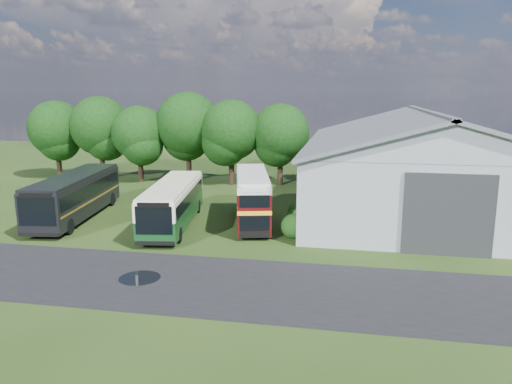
% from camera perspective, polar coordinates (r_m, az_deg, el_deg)
% --- Properties ---
extents(ground, '(120.00, 120.00, 0.00)m').
position_cam_1_polar(ground, '(29.51, -8.09, -7.85)').
color(ground, '#193210').
rests_on(ground, ground).
extents(asphalt_road, '(60.00, 8.00, 0.02)m').
position_cam_1_polar(asphalt_road, '(26.00, -3.90, -10.50)').
color(asphalt_road, black).
rests_on(asphalt_road, ground).
extents(puddle, '(2.20, 2.20, 0.01)m').
position_cam_1_polar(puddle, '(27.43, -13.16, -9.58)').
color(puddle, black).
rests_on(puddle, ground).
extents(storage_shed, '(18.80, 24.80, 8.15)m').
position_cam_1_polar(storage_shed, '(43.00, 18.54, 3.51)').
color(storage_shed, gray).
rests_on(storage_shed, ground).
extents(tree_far_left, '(6.12, 6.12, 8.64)m').
position_cam_1_polar(tree_far_left, '(59.87, -21.86, 6.75)').
color(tree_far_left, black).
rests_on(tree_far_left, ground).
extents(tree_left_a, '(6.46, 6.46, 9.12)m').
position_cam_1_polar(tree_left_a, '(57.75, -17.41, 7.21)').
color(tree_left_a, black).
rests_on(tree_left_a, ground).
extents(tree_left_b, '(5.78, 5.78, 8.16)m').
position_cam_1_polar(tree_left_b, '(54.70, -13.21, 6.56)').
color(tree_left_b, black).
rests_on(tree_left_b, ground).
extents(tree_mid, '(6.80, 6.80, 9.60)m').
position_cam_1_polar(tree_mid, '(54.02, -7.80, 7.69)').
color(tree_mid, black).
rests_on(tree_mid, ground).
extents(tree_right_a, '(6.26, 6.26, 8.83)m').
position_cam_1_polar(tree_right_a, '(51.70, -2.84, 7.06)').
color(tree_right_a, black).
rests_on(tree_right_a, ground).
extents(tree_right_b, '(5.98, 5.98, 8.45)m').
position_cam_1_polar(tree_right_b, '(51.56, 2.82, 6.77)').
color(tree_right_b, black).
rests_on(tree_right_b, ground).
extents(shrub_front, '(1.70, 1.70, 1.70)m').
position_cam_1_polar(shrub_front, '(33.91, 4.28, -5.18)').
color(shrub_front, '#194714').
rests_on(shrub_front, ground).
extents(shrub_mid, '(1.60, 1.60, 1.60)m').
position_cam_1_polar(shrub_mid, '(35.81, 4.66, -4.27)').
color(shrub_mid, '#194714').
rests_on(shrub_mid, ground).
extents(shrub_back, '(1.80, 1.80, 1.80)m').
position_cam_1_polar(shrub_back, '(37.73, 5.00, -3.45)').
color(shrub_back, '#194714').
rests_on(shrub_back, ground).
extents(bus_green_single, '(4.35, 11.76, 3.17)m').
position_cam_1_polar(bus_green_single, '(36.66, -9.48, -1.29)').
color(bus_green_single, black).
rests_on(bus_green_single, ground).
extents(bus_maroon_double, '(4.29, 9.26, 3.86)m').
position_cam_1_polar(bus_maroon_double, '(36.66, -0.43, -0.75)').
color(bus_maroon_double, black).
rests_on(bus_maroon_double, ground).
extents(bus_dark_single, '(4.56, 12.62, 3.40)m').
position_cam_1_polar(bus_dark_single, '(40.74, -19.94, -0.37)').
color(bus_dark_single, black).
rests_on(bus_dark_single, ground).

